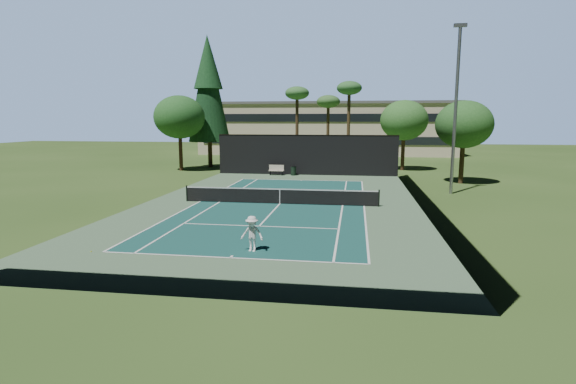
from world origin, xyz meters
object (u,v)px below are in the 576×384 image
object	(u,v)px
tennis_net	(280,196)
tennis_ball_d	(230,197)
player	(252,234)
tennis_ball_a	(91,252)
tennis_ball_c	(266,199)
trash_bin	(293,171)
tennis_ball_b	(283,193)
park_bench	(276,170)

from	to	relation	value
tennis_net	tennis_ball_d	xyz separation A→B (m)	(-3.98, 2.01, -0.52)
player	tennis_ball_d	xyz separation A→B (m)	(-4.63, 12.82, -0.72)
tennis_ball_a	player	bearing A→B (deg)	9.82
tennis_ball_c	trash_bin	distance (m)	13.68
tennis_net	tennis_ball_a	bearing A→B (deg)	-116.60
tennis_ball_d	trash_bin	distance (m)	13.65
player	tennis_ball_b	size ratio (longest dim) A/B	22.53
tennis_net	tennis_ball_c	bearing A→B (deg)	127.16
tennis_ball_a	tennis_ball_c	world-z (taller)	tennis_ball_a
player	tennis_ball_c	world-z (taller)	player
tennis_net	park_bench	xyz separation A→B (m)	(-2.95, 15.39, -0.01)
tennis_net	park_bench	size ratio (longest dim) A/B	8.60
tennis_ball_c	tennis_ball_d	distance (m)	2.71
tennis_ball_c	park_bench	distance (m)	13.80
tennis_ball_b	tennis_ball_d	bearing A→B (deg)	-145.40
trash_bin	tennis_ball_c	bearing A→B (deg)	-90.28
tennis_ball_c	tennis_net	bearing A→B (deg)	-52.84
tennis_ball_c	trash_bin	xyz separation A→B (m)	(0.07, 13.67, 0.45)
player	tennis_ball_a	size ratio (longest dim) A/B	24.23
player	tennis_ball_d	size ratio (longest dim) A/B	21.28
tennis_net	tennis_ball_a	world-z (taller)	tennis_net
tennis_ball_a	tennis_ball_b	world-z (taller)	tennis_ball_b
player	tennis_ball_c	xyz separation A→B (m)	(-1.94, 12.51, -0.73)
tennis_ball_a	trash_bin	size ratio (longest dim) A/B	0.07
tennis_ball_c	trash_bin	bearing A→B (deg)	89.72
park_bench	tennis_ball_d	bearing A→B (deg)	-94.39
tennis_ball_b	trash_bin	xyz separation A→B (m)	(-0.69, 10.98, 0.44)
tennis_ball_b	tennis_ball_d	world-z (taller)	tennis_ball_d
tennis_ball_b	tennis_ball_c	size ratio (longest dim) A/B	1.15
player	tennis_ball_d	world-z (taller)	player
player	tennis_ball_a	world-z (taller)	player
tennis_ball_a	park_bench	world-z (taller)	park_bench
player	park_bench	size ratio (longest dim) A/B	1.01
tennis_ball_b	park_bench	size ratio (longest dim) A/B	0.04
tennis_ball_d	park_bench	distance (m)	13.43
tennis_ball_c	tennis_ball_a	bearing A→B (deg)	-108.97
player	park_bench	distance (m)	26.45
tennis_ball_a	trash_bin	world-z (taller)	trash_bin
player	tennis_ball_c	distance (m)	12.68
tennis_ball_b	tennis_net	bearing A→B (deg)	-83.11
tennis_ball_d	player	bearing A→B (deg)	-70.14
park_bench	trash_bin	world-z (taller)	park_bench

